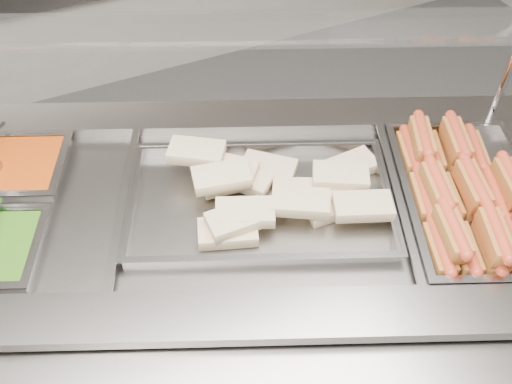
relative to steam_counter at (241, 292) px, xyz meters
name	(u,v)px	position (x,y,z in m)	size (l,w,h in m)	color
steam_counter	(241,292)	(0.00, 0.00, 0.00)	(2.25, 1.64, 0.98)	gray
sneeze_guard	(233,32)	(0.09, 0.22, 0.89)	(1.79, 1.00, 0.48)	silver
pan_hotdogs	(467,204)	(0.63, -0.27, 0.45)	(0.58, 0.70, 0.11)	gray
pan_wraps	(260,204)	(0.06, -0.03, 0.46)	(0.85, 0.69, 0.08)	gray
pan_beans	(12,174)	(-0.59, 0.42, 0.45)	(0.40, 0.37, 0.11)	gray
hotdogs_in_buns	(469,196)	(0.61, -0.28, 0.50)	(0.45, 0.64, 0.13)	#996220
tortilla_wraps	(275,189)	(0.11, -0.02, 0.50)	(0.62, 0.52, 0.11)	#CCB489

